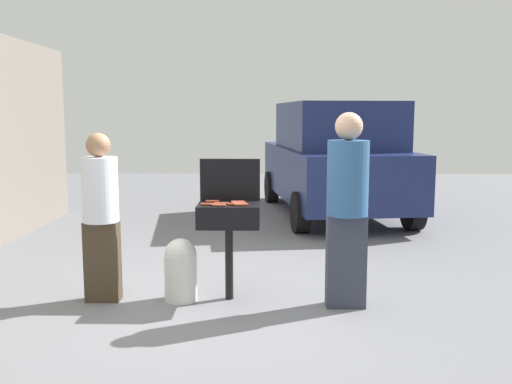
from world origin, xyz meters
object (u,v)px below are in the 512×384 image
hot_dog_6 (208,204)px  person_right (347,203)px  person_left (101,211)px  propane_tank (181,268)px  hot_dog_1 (241,205)px  hot_dog_3 (221,204)px  hot_dog_5 (234,204)px  parked_minivan (334,159)px  hot_dog_0 (238,202)px  hot_dog_2 (219,205)px  hot_dog_4 (239,203)px  bbq_grill (229,219)px  hot_dog_7 (212,201)px

hot_dog_6 → person_right: 1.31m
hot_dog_6 → person_right: size_ratio=0.07×
hot_dog_6 → person_left: size_ratio=0.08×
propane_tank → hot_dog_6: bearing=-11.1°
hot_dog_1 → person_right: size_ratio=0.07×
hot_dog_3 → hot_dog_5: (0.13, -0.03, 0.00)m
hot_dog_6 → parked_minivan: parked_minivan is taller
hot_dog_0 → hot_dog_5: 0.13m
hot_dog_3 → person_left: bearing=-179.7°
hot_dog_2 → person_left: size_ratio=0.08×
hot_dog_4 → person_left: bearing=-178.9°
bbq_grill → hot_dog_7: (-0.17, 0.07, 0.16)m
propane_tank → parked_minivan: parked_minivan is taller
bbq_grill → hot_dog_5: (0.06, -0.09, 0.16)m
hot_dog_4 → hot_dog_5: 0.07m
hot_dog_1 → parked_minivan: bearing=73.3°
hot_dog_5 → hot_dog_7: size_ratio=1.00×
hot_dog_2 → hot_dog_3: bearing=81.8°
bbq_grill → hot_dog_7: hot_dog_7 is taller
hot_dog_3 → parked_minivan: size_ratio=0.03×
hot_dog_6 → hot_dog_7: bearing=81.9°
bbq_grill → hot_dog_2: bearing=-117.3°
hot_dog_6 → hot_dog_7: (0.03, 0.18, 0.00)m
hot_dog_0 → hot_dog_1: bearing=-76.3°
person_right → person_left: bearing=1.1°
hot_dog_4 → hot_dog_6: bearing=-168.1°
propane_tank → person_right: size_ratio=0.34×
hot_dog_7 → person_right: 1.31m
hot_dog_1 → hot_dog_7: 0.36m
hot_dog_0 → hot_dog_6: (-0.28, -0.14, 0.00)m
hot_dog_0 → hot_dog_6: same height
hot_dog_5 → person_right: person_right is taller
hot_dog_3 → hot_dog_5: size_ratio=1.00×
hot_dog_2 → hot_dog_5: (0.14, 0.06, 0.00)m
hot_dog_4 → hot_dog_1: bearing=-76.4°
hot_dog_7 → propane_tank: (-0.30, -0.13, -0.64)m
hot_dog_6 → person_left: person_left is taller
person_right → propane_tank: bearing=-0.9°
hot_dog_0 → hot_dog_6: bearing=-153.5°
hot_dog_1 → propane_tank: size_ratio=0.21×
bbq_grill → hot_dog_7: size_ratio=7.33×
hot_dog_4 → person_left: (-1.34, -0.02, -0.08)m
hot_dog_1 → hot_dog_5: bearing=150.9°
hot_dog_3 → hot_dog_4: same height
person_right → parked_minivan: (0.48, 4.94, 0.03)m
hot_dog_5 → parked_minivan: bearing=72.4°
hot_dog_3 → hot_dog_7: same height
hot_dog_4 → hot_dog_0: bearing=103.8°
person_left → propane_tank: bearing=1.9°
hot_dog_2 → hot_dog_6: bearing=156.5°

